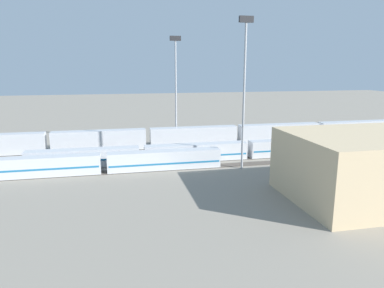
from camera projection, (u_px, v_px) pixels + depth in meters
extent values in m
plane|color=gray|center=(211.00, 155.00, 85.57)|extent=(400.00, 400.00, 0.00)
cube|color=#3D3833|center=(201.00, 145.00, 95.11)|extent=(140.00, 2.80, 0.12)
cube|color=#3D3833|center=(206.00, 150.00, 90.33)|extent=(140.00, 2.80, 0.12)
cube|color=#3D3833|center=(211.00, 154.00, 85.56)|extent=(140.00, 2.80, 0.12)
cube|color=#3D3833|center=(217.00, 160.00, 80.78)|extent=(140.00, 2.80, 0.12)
cube|color=#4C443D|center=(223.00, 165.00, 76.00)|extent=(140.00, 2.80, 0.12)
cube|color=silver|center=(165.00, 160.00, 73.01)|extent=(23.00, 3.00, 3.80)
cube|color=#1E6B9E|center=(165.00, 162.00, 73.11)|extent=(22.40, 3.06, 0.36)
cube|color=silver|center=(39.00, 167.00, 68.04)|extent=(23.00, 3.00, 3.80)
cube|color=#1E6B9E|center=(39.00, 168.00, 68.09)|extent=(22.40, 3.06, 0.36)
cube|color=silver|center=(355.00, 130.00, 104.10)|extent=(23.00, 3.00, 5.00)
cube|color=silver|center=(279.00, 133.00, 99.12)|extent=(23.00, 3.00, 5.00)
cube|color=silver|center=(194.00, 136.00, 94.15)|extent=(23.00, 3.00, 5.00)
cube|color=silver|center=(99.00, 140.00, 89.18)|extent=(23.00, 3.00, 5.00)
cube|color=#285193|center=(376.00, 142.00, 88.76)|extent=(18.00, 3.00, 4.40)
cube|color=silver|center=(296.00, 147.00, 84.36)|extent=(23.00, 3.00, 3.80)
cube|color=#1E6B9E|center=(296.00, 148.00, 84.42)|extent=(22.40, 3.06, 0.36)
cube|color=silver|center=(196.00, 152.00, 79.39)|extent=(23.00, 3.00, 3.80)
cube|color=#1E6B9E|center=(196.00, 154.00, 79.50)|extent=(22.40, 3.06, 0.36)
cube|color=silver|center=(83.00, 158.00, 74.42)|extent=(23.00, 3.00, 3.80)
cube|color=#1E6B9E|center=(84.00, 159.00, 74.47)|extent=(22.40, 3.06, 0.36)
cylinder|color=#9EA0A5|center=(176.00, 95.00, 92.90)|extent=(0.44, 0.44, 27.04)
cube|color=#262628|center=(175.00, 38.00, 89.89)|extent=(2.80, 0.70, 1.20)
cylinder|color=#9EA0A5|center=(244.00, 99.00, 70.94)|extent=(0.44, 0.44, 28.90)
cube|color=#262628|center=(246.00, 19.00, 67.73)|extent=(2.80, 0.70, 1.20)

